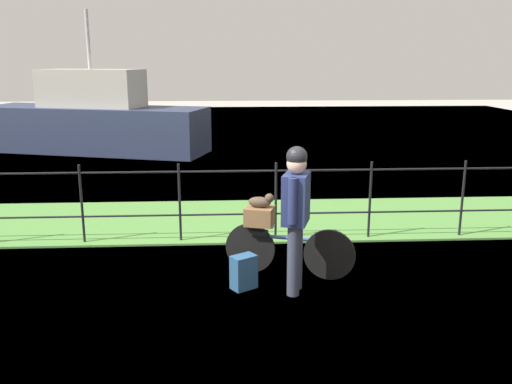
% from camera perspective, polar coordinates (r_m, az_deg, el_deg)
% --- Properties ---
extents(ground_plane, '(60.00, 60.00, 0.00)m').
position_cam_1_polar(ground_plane, '(5.85, -2.75, -12.56)').
color(ground_plane, '#B2ADA3').
extents(grass_strip, '(27.00, 2.40, 0.03)m').
position_cam_1_polar(grass_strip, '(8.98, -2.96, -2.93)').
color(grass_strip, '#569342').
rests_on(grass_strip, ground).
extents(harbor_water, '(30.00, 30.00, 0.00)m').
position_cam_1_polar(harbor_water, '(15.92, -3.12, 4.39)').
color(harbor_water, '#426684').
rests_on(harbor_water, ground).
extents(iron_fence, '(18.04, 0.04, 1.16)m').
position_cam_1_polar(iron_fence, '(7.80, -2.97, -0.55)').
color(iron_fence, black).
rests_on(iron_fence, ground).
extents(bicycle_main, '(1.55, 0.52, 0.62)m').
position_cam_1_polar(bicycle_main, '(6.66, 3.34, -6.07)').
color(bicycle_main, black).
rests_on(bicycle_main, ground).
extents(wooden_crate, '(0.41, 0.37, 0.22)m').
position_cam_1_polar(wooden_crate, '(6.61, 0.38, -2.54)').
color(wooden_crate, brown).
rests_on(wooden_crate, bicycle_main).
extents(terrier_dog, '(0.32, 0.22, 0.18)m').
position_cam_1_polar(terrier_dog, '(6.55, 0.60, -0.98)').
color(terrier_dog, '#4C3D2D').
rests_on(terrier_dog, wooden_crate).
extents(cyclist_person, '(0.37, 0.52, 1.68)m').
position_cam_1_polar(cyclist_person, '(6.01, 4.21, -1.59)').
color(cyclist_person, '#383D51').
rests_on(cyclist_person, ground).
extents(backpack_on_paving, '(0.33, 0.30, 0.40)m').
position_cam_1_polar(backpack_on_paving, '(6.34, -1.30, -8.41)').
color(backpack_on_paving, '#28517A').
rests_on(backpack_on_paving, ground).
extents(moored_boat_near, '(6.69, 3.57, 3.92)m').
position_cam_1_polar(moored_boat_near, '(16.28, -16.69, 7.15)').
color(moored_boat_near, '#2D3856').
rests_on(moored_boat_near, ground).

